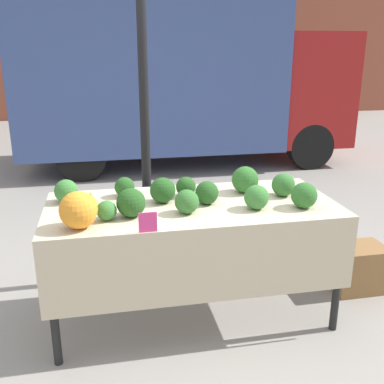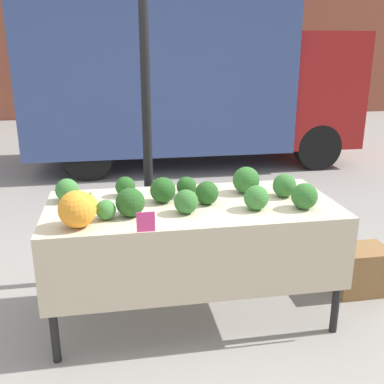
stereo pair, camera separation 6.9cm
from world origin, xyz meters
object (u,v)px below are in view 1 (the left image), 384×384
Objects in this scene: price_sign at (148,222)px; produce_crate at (357,268)px; orange_cauliflower at (78,210)px; parked_truck at (175,73)px.

produce_crate is at bearing 17.16° from price_sign.
produce_crate is (2.02, 0.37, -0.75)m from orange_cauliflower.
price_sign is at bearing -162.84° from produce_crate.
produce_crate is at bearing 10.50° from orange_cauliflower.
parked_truck is at bearing 99.24° from produce_crate.
price_sign is at bearing -100.96° from parked_truck.
parked_truck reaches higher than orange_cauliflower.
orange_cauliflower is 2.18m from produce_crate.
price_sign is at bearing -19.77° from orange_cauliflower.
parked_truck is 23.46× the size of orange_cauliflower.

